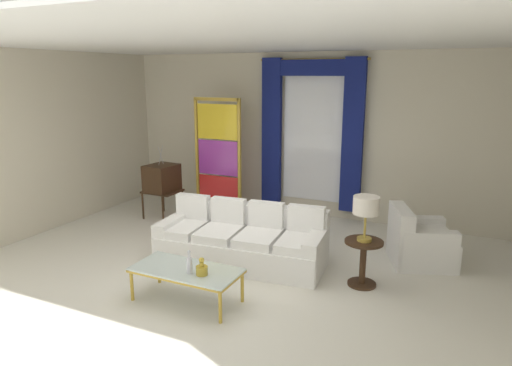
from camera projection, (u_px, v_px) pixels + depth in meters
name	position (u px, v px, depth m)	size (l,w,h in m)	color
ground_plane	(227.00, 272.00, 6.17)	(16.00, 16.00, 0.00)	silver
wall_rear	(305.00, 135.00, 8.51)	(8.00, 0.12, 3.00)	beige
wall_left	(56.00, 140.00, 7.86)	(0.12, 7.00, 3.00)	beige
ceiling_slab	(252.00, 43.00, 6.16)	(8.00, 7.60, 0.04)	white
curtained_window	(311.00, 123.00, 8.23)	(2.00, 0.17, 2.70)	white
couch_white_long	(243.00, 241.00, 6.47)	(2.41, 1.13, 0.86)	white
coffee_table	(186.00, 272.00, 5.31)	(1.27, 0.60, 0.41)	silver
bottle_blue_decanter	(189.00, 264.00, 5.15)	(0.06, 0.06, 0.28)	silver
bottle_crystal_tall	(202.00, 269.00, 5.12)	(0.13, 0.13, 0.21)	gold
vintage_tv	(162.00, 179.00, 8.39)	(0.62, 0.63, 1.35)	#382314
armchair_white	(418.00, 243.00, 6.42)	(1.05, 1.04, 0.80)	white
stained_glass_divider	(218.00, 160.00, 8.45)	(0.95, 0.05, 2.20)	gold
peacock_figurine	(223.00, 213.00, 8.08)	(0.44, 0.60, 0.50)	beige
round_side_table	(363.00, 259.00, 5.72)	(0.48, 0.48, 0.59)	#382314
table_lamp_brass	(366.00, 207.00, 5.56)	(0.32, 0.32, 0.57)	#B29338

